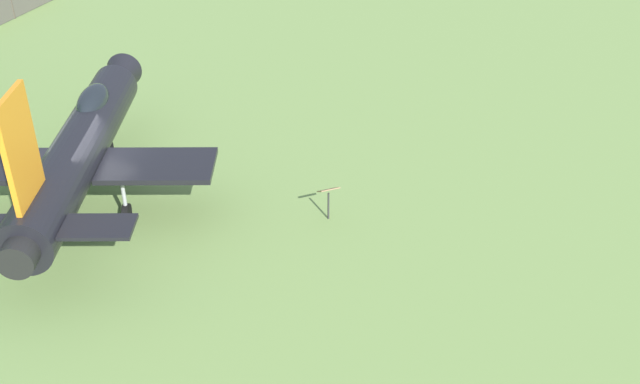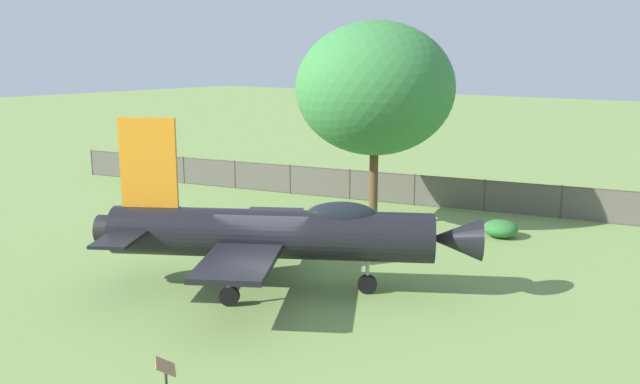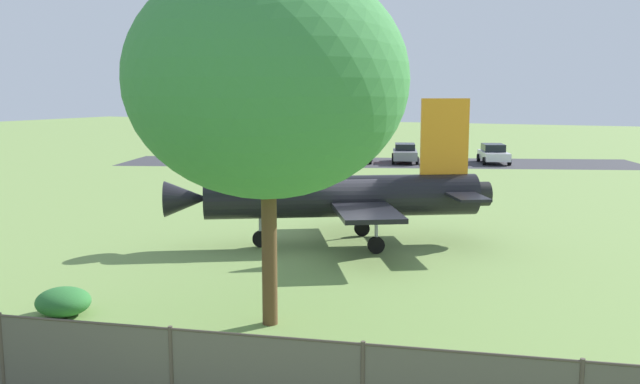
% 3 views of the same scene
% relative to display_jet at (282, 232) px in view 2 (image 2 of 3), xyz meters
% --- Properties ---
extents(ground_plane, '(200.00, 200.00, 0.00)m').
position_rel_display_jet_xyz_m(ground_plane, '(0.29, 0.17, -1.89)').
color(ground_plane, '#75934C').
extents(display_jet, '(11.26, 8.46, 5.40)m').
position_rel_display_jet_xyz_m(display_jet, '(0.00, 0.00, 0.00)').
color(display_jet, black).
rests_on(display_jet, ground_plane).
extents(shade_tree, '(6.58, 6.68, 8.67)m').
position_rel_display_jet_xyz_m(shade_tree, '(1.98, -8.49, 4.00)').
color(shade_tree, brown).
rests_on(shade_tree, ground_plane).
extents(perimeter_fence, '(36.86, 8.00, 1.56)m').
position_rel_display_jet_xyz_m(perimeter_fence, '(4.22, -12.82, -1.06)').
color(perimeter_fence, '#4C4238').
rests_on(perimeter_fence, ground_plane).
extents(shrub_near_fence, '(1.42, 1.32, 0.71)m').
position_rel_display_jet_xyz_m(shrub_near_fence, '(-3.12, -10.09, -1.54)').
color(shrub_near_fence, '#2D7033').
rests_on(shrub_near_fence, ground_plane).
extents(info_plaque, '(0.72, 0.68, 1.14)m').
position_rel_display_jet_xyz_m(info_plaque, '(-2.76, 7.05, -1.04)').
color(info_plaque, '#333333').
rests_on(info_plaque, ground_plane).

